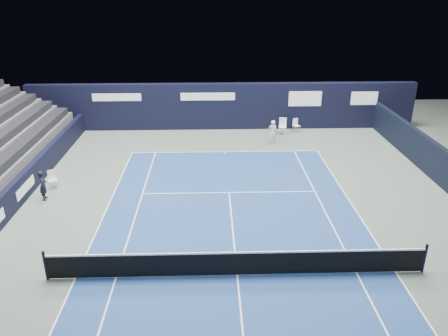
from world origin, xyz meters
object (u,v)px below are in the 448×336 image
Objects in this scene: line_judge_chair at (52,178)px; tennis_player at (272,132)px; folding_chair_back_b at (296,124)px; tennis_net at (237,263)px; folding_chair_back_a at (283,123)px.

line_judge_chair is 0.59× the size of tennis_player.
tennis_net is (-4.89, -15.63, 0.00)m from folding_chair_back_b.
folding_chair_back_a is at bearing -179.74° from folding_chair_back_b.
folding_chair_back_a is 0.72× the size of tennis_player.
line_judge_chair is at bearing -171.52° from folding_chair_back_b.
tennis_player is (2.97, 13.25, 0.24)m from tennis_net.
folding_chair_back_b is at bearing 72.64° from tennis_net.
folding_chair_back_b is 0.07× the size of tennis_net.
folding_chair_back_a reaches higher than line_judge_chair.
folding_chair_back_b reaches higher than line_judge_chair.
folding_chair_back_b is 1.01× the size of line_judge_chair.
line_judge_chair is (-13.45, -8.33, -0.00)m from folding_chair_back_b.
tennis_net is at bearing -130.66° from folding_chair_back_b.
folding_chair_back_b is 15.83m from line_judge_chair.
folding_chair_back_a is 14.78m from line_judge_chair.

